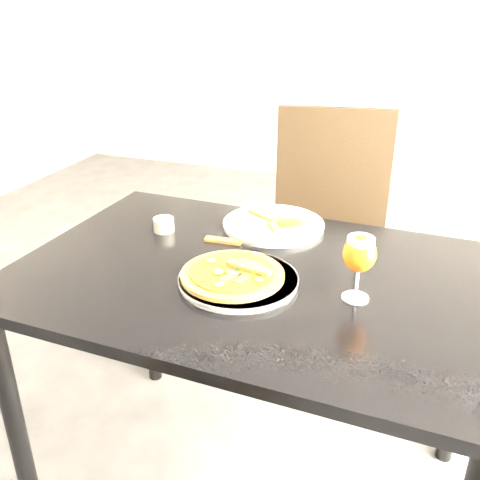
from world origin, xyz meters
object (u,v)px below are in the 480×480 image
at_px(pizza, 233,274).
at_px(beer_glass, 360,254).
at_px(chair_far, 328,233).
at_px(dining_table, 255,302).

xyz_separation_m(pizza, beer_glass, (0.29, 0.03, 0.09)).
distance_m(chair_far, beer_glass, 0.88).
bearing_deg(beer_glass, chair_far, 104.92).
bearing_deg(pizza, beer_glass, 5.05).
distance_m(chair_far, pizza, 0.85).
bearing_deg(pizza, dining_table, 63.76).
height_order(dining_table, chair_far, chair_far).
relative_size(dining_table, beer_glass, 7.83).
bearing_deg(chair_far, dining_table, -103.09).
distance_m(dining_table, chair_far, 0.76).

